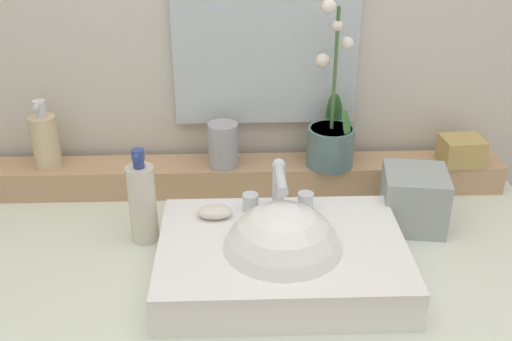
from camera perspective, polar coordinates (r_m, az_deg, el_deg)
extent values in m
cube|color=silver|center=(1.25, -1.53, -8.23)|extent=(1.33, 0.65, 0.04)
cube|color=tan|center=(1.45, -1.67, -0.50)|extent=(1.25, 0.10, 0.07)
cube|color=white|center=(1.15, 2.53, -8.24)|extent=(0.46, 0.33, 0.08)
sphere|color=white|center=(1.14, 2.60, -8.55)|extent=(0.23, 0.23, 0.23)
cylinder|color=silver|center=(1.20, 2.21, -1.62)|extent=(0.02, 0.02, 0.10)
cylinder|color=silver|center=(1.13, 2.45, -0.73)|extent=(0.02, 0.11, 0.02)
sphere|color=silver|center=(1.18, 2.25, 0.51)|extent=(0.03, 0.03, 0.03)
cylinder|color=silver|center=(1.22, -0.40, -2.98)|extent=(0.03, 0.03, 0.04)
cylinder|color=silver|center=(1.22, 4.76, -2.88)|extent=(0.03, 0.03, 0.04)
ellipsoid|color=silver|center=(1.20, -3.74, -3.88)|extent=(0.07, 0.04, 0.02)
cylinder|color=slate|center=(1.41, 7.06, 2.24)|extent=(0.11, 0.11, 0.09)
cylinder|color=tan|center=(1.40, 7.15, 3.72)|extent=(0.09, 0.09, 0.01)
cylinder|color=#476B38|center=(1.35, 7.50, 9.29)|extent=(0.01, 0.01, 0.27)
ellipsoid|color=#387033|center=(1.44, 7.60, 5.28)|extent=(0.04, 0.04, 0.11)
ellipsoid|color=#387033|center=(1.37, 8.57, 4.12)|extent=(0.04, 0.04, 0.08)
ellipsoid|color=#387033|center=(1.44, 7.21, 5.29)|extent=(0.03, 0.03, 0.10)
sphere|color=white|center=(1.36, 6.37, 10.16)|extent=(0.03, 0.03, 0.03)
sphere|color=white|center=(1.35, 8.63, 11.65)|extent=(0.03, 0.03, 0.03)
sphere|color=white|center=(1.32, 7.68, 13.28)|extent=(0.02, 0.02, 0.02)
sphere|color=white|center=(1.30, 6.93, 14.95)|extent=(0.03, 0.03, 0.03)
cylinder|color=#D1B688|center=(1.47, -18.96, 2.57)|extent=(0.06, 0.06, 0.12)
cylinder|color=silver|center=(1.44, -19.37, 5.10)|extent=(0.02, 0.02, 0.02)
cylinder|color=silver|center=(1.44, -19.48, 5.80)|extent=(0.03, 0.03, 0.02)
cylinder|color=silver|center=(1.42, -19.68, 5.71)|extent=(0.01, 0.03, 0.01)
cylinder|color=#9E9BA0|center=(1.40, -2.97, 2.38)|extent=(0.07, 0.07, 0.10)
cube|color=tan|center=(1.50, 18.72, 1.78)|extent=(0.10, 0.08, 0.06)
cylinder|color=beige|center=(1.25, -10.42, -3.11)|extent=(0.06, 0.06, 0.17)
cylinder|color=navy|center=(1.21, -10.78, 0.67)|extent=(0.02, 0.02, 0.02)
cylinder|color=navy|center=(1.20, -10.86, 1.48)|extent=(0.03, 0.03, 0.02)
cylinder|color=navy|center=(1.19, -10.97, 1.33)|extent=(0.01, 0.03, 0.01)
cube|color=#959B98|center=(1.34, 14.62, -2.60)|extent=(0.15, 0.15, 0.12)
cube|color=silver|center=(1.38, 1.05, 14.15)|extent=(0.42, 0.02, 0.49)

